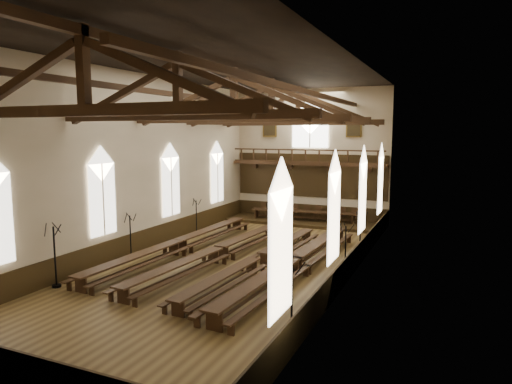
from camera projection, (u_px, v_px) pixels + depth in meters
ground at (235, 263)px, 23.66m from camera, size 26.00×26.00×0.00m
room_walls at (234, 138)px, 22.82m from camera, size 26.00×26.00×26.00m
wainscot_band at (235, 252)px, 23.58m from camera, size 12.00×26.00×1.20m
side_windows at (235, 192)px, 23.17m from camera, size 11.85×19.80×4.50m
end_window at (310, 126)px, 34.42m from camera, size 2.80×0.12×3.80m
minstrels_gallery at (309, 170)px, 34.64m from camera, size 11.80×1.24×3.70m
portraits at (310, 128)px, 34.44m from camera, size 7.75×0.09×1.45m
roof_trusses at (234, 102)px, 22.59m from camera, size 11.70×25.70×2.80m
refectory_row_a at (178, 243)px, 25.49m from camera, size 1.84×14.79×0.79m
refectory_row_b at (219, 250)px, 24.04m from camera, size 2.10×14.66×0.77m
refectory_row_c at (259, 259)px, 22.62m from camera, size 1.78×14.02×0.70m
refectory_row_d at (294, 261)px, 21.87m from camera, size 2.10×15.18×0.82m
dais at (303, 222)px, 33.99m from camera, size 11.40×3.16×0.21m
high_table at (303, 212)px, 33.89m from camera, size 7.90×1.76×0.74m
high_chairs at (306, 211)px, 34.60m from camera, size 7.72×0.52×1.05m
candelabrum_left_near at (56, 268)px, 19.90m from camera, size 0.80×0.88×2.87m
candelabrum_left_mid at (131, 245)px, 24.49m from camera, size 0.74×0.73×2.48m
candelabrum_left_far at (196, 223)px, 30.66m from camera, size 0.70×0.69×2.35m
candelabrum_right_near at (292, 314)px, 14.97m from camera, size 0.72×0.82×2.66m
candelabrum_right_mid at (345, 257)px, 22.13m from camera, size 0.70×0.72×2.39m
candelabrum_right_far at (360, 241)px, 25.46m from camera, size 0.66×0.73×2.39m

